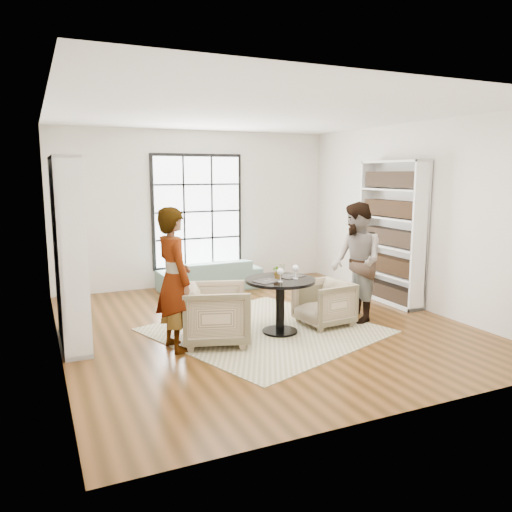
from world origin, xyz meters
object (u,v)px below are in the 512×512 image
flower_centerpiece (279,271)px  wine_glass_left (280,272)px  sofa (210,275)px  armchair_right (324,303)px  person_right (356,262)px  person_left (174,279)px  pedestal_table (280,294)px  wine_glass_right (296,269)px  armchair_left (216,314)px

flower_centerpiece → wine_glass_left: bearing=-109.9°
sofa → wine_glass_left: bearing=87.6°
wine_glass_left → flower_centerpiece: bearing=70.1°
sofa → flower_centerpiece: flower_centerpiece is taller
armchair_right → person_right: person_right is taller
armchair_right → person_left: size_ratio=0.40×
person_left → flower_centerpiece: person_left is taller
wine_glass_left → armchair_right: bearing=15.5°
person_left → person_right: size_ratio=1.01×
pedestal_table → wine_glass_right: (0.20, -0.07, 0.35)m
armchair_right → flower_centerpiece: flower_centerpiece is taller
pedestal_table → person_right: person_right is taller
wine_glass_left → flower_centerpiece: flower_centerpiece is taller
armchair_right → person_right: 0.79m
armchair_left → wine_glass_right: size_ratio=4.37×
sofa → armchair_right: (0.78, -2.82, 0.05)m
pedestal_table → sofa: size_ratio=0.50×
person_right → wine_glass_left: person_right is taller
pedestal_table → person_right: bearing=3.4°
wine_glass_right → flower_centerpiece: flower_centerpiece is taller
armchair_right → flower_centerpiece: size_ratio=3.44×
wine_glass_right → flower_centerpiece: (-0.21, 0.11, -0.04)m
sofa → person_left: person_left is taller
flower_centerpiece → pedestal_table: bearing=-78.5°
sofa → armchair_left: 3.06m
sofa → wine_glass_right: size_ratio=9.89×
pedestal_table → wine_glass_right: bearing=-19.0°
armchair_left → armchair_right: 1.69m
person_left → flower_centerpiece: 1.48m
armchair_left → wine_glass_right: 1.25m
person_left → person_right: 2.79m
armchair_right → person_right: (0.55, 0.00, 0.56)m
pedestal_table → armchair_left: armchair_left is taller
pedestal_table → armchair_left: bearing=-178.8°
sofa → person_left: bearing=61.9°
person_left → armchair_right: bearing=-95.1°
sofa → armchair_right: size_ratio=2.68×
sofa → person_left: size_ratio=1.07×
sofa → wine_glass_left: size_ratio=10.43×
sofa → person_right: (1.33, -2.82, 0.61)m
armchair_left → flower_centerpiece: 1.05m
pedestal_table → armchair_right: bearing=5.8°
armchair_right → wine_glass_left: bearing=-79.7°
wine_glass_left → person_right: bearing=9.5°
wine_glass_left → flower_centerpiece: size_ratio=0.88×
armchair_right → armchair_left: bearing=-91.9°
person_left → wine_glass_right: 1.69m
armchair_left → armchair_right: armchair_left is taller
person_right → wine_glass_left: size_ratio=9.65×
sofa → armchair_left: size_ratio=2.26×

